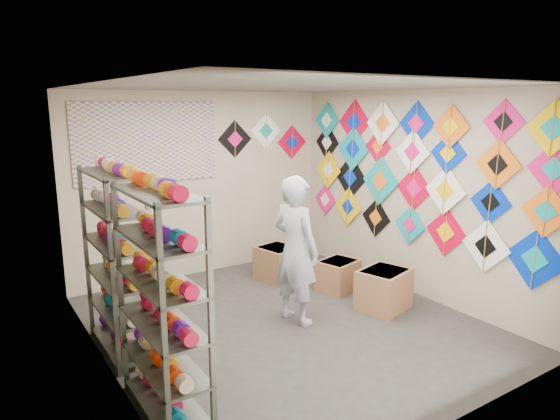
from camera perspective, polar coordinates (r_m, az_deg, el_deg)
ground at (r=5.98m, az=0.79°, el=-12.90°), size 4.50×4.50×0.00m
room_walls at (r=5.49m, az=0.84°, el=2.85°), size 4.50×4.50×4.50m
shelf_rack_front at (r=4.16m, az=-13.34°, el=-10.52°), size 0.40×1.10×1.90m
shelf_rack_back at (r=5.34m, az=-18.16°, el=-5.72°), size 0.40×1.10×1.90m
string_spools at (r=4.71m, az=-16.13°, el=-6.74°), size 0.12×2.36×0.12m
kite_wall_display at (r=6.82m, az=14.58°, el=4.10°), size 0.06×4.23×2.03m
back_wall_kites at (r=7.90m, az=-1.81°, el=8.28°), size 1.61×0.02×0.75m
poster at (r=7.10m, az=-14.88°, el=7.44°), size 2.00×0.01×1.10m
shopkeeper at (r=5.77m, az=1.79°, el=-4.58°), size 0.81×0.68×1.74m
carton_a at (r=6.43m, az=11.77°, el=-8.88°), size 0.72×0.65×0.51m
carton_b at (r=6.95m, az=6.67°, el=-7.44°), size 0.61×0.54×0.42m
carton_c at (r=7.32m, az=-0.23°, el=-6.09°), size 0.61×0.65×0.48m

